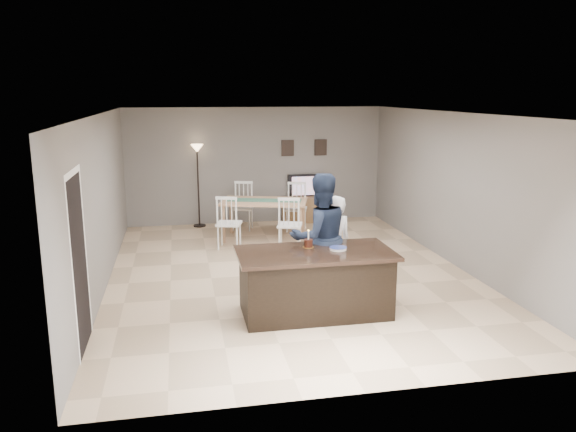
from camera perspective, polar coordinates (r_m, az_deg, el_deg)
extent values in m
plane|color=tan|center=(9.66, 0.16, -5.84)|extent=(8.00, 8.00, 0.00)
plane|color=slate|center=(13.23, -3.26, 5.14)|extent=(6.00, 0.00, 6.00)
plane|color=slate|center=(5.57, 8.30, -5.29)|extent=(6.00, 0.00, 6.00)
plane|color=slate|center=(9.23, -18.43, 1.30)|extent=(0.00, 8.00, 8.00)
plane|color=slate|center=(10.34, 16.72, 2.56)|extent=(0.00, 8.00, 8.00)
plane|color=white|center=(9.18, 0.17, 10.38)|extent=(8.00, 8.00, 0.00)
cube|color=black|center=(7.86, 2.76, -6.94)|extent=(2.00, 1.00, 0.85)
cube|color=black|center=(7.73, 2.79, -3.79)|extent=(2.15, 1.10, 0.05)
cube|color=brown|center=(13.40, 2.03, 0.69)|extent=(1.20, 0.40, 0.60)
imported|color=black|center=(13.36, 1.98, 3.11)|extent=(0.91, 0.12, 0.53)
plane|color=#D74F17|center=(13.28, 2.05, 3.09)|extent=(0.78, 0.00, 0.78)
cube|color=black|center=(13.28, -0.03, 6.92)|extent=(0.30, 0.02, 0.38)
cube|color=black|center=(13.46, 3.34, 6.98)|extent=(0.30, 0.02, 0.38)
plane|color=black|center=(7.08, -20.40, -4.62)|extent=(0.00, 2.10, 2.10)
plane|color=white|center=(6.86, -21.06, 4.13)|extent=(0.00, 1.02, 1.02)
imported|color=silver|center=(8.48, 4.69, -3.06)|extent=(0.62, 0.47, 1.54)
imported|color=#192338|center=(8.27, 3.25, -2.17)|extent=(1.02, 0.85, 1.90)
cylinder|color=gold|center=(7.92, 2.08, -3.17)|extent=(0.16, 0.16, 0.00)
cylinder|color=#33150E|center=(7.91, 2.08, -2.77)|extent=(0.12, 0.12, 0.11)
cylinder|color=white|center=(7.88, 2.09, -1.96)|extent=(0.02, 0.02, 0.12)
sphere|color=#FFBF4C|center=(7.86, 2.09, -1.47)|extent=(0.02, 0.02, 0.02)
cylinder|color=white|center=(7.82, 5.11, -3.40)|extent=(0.23, 0.23, 0.01)
cylinder|color=white|center=(7.81, 5.11, -3.32)|extent=(0.23, 0.23, 0.01)
cylinder|color=white|center=(7.81, 5.11, -3.24)|extent=(0.23, 0.23, 0.01)
cylinder|color=navy|center=(7.81, 5.11, -3.19)|extent=(0.24, 0.24, 0.00)
cube|color=#A27958|center=(11.72, -2.42, 1.48)|extent=(1.97, 1.45, 0.04)
cylinder|color=#A27958|center=(11.55, -6.57, -0.85)|extent=(0.07, 0.07, 0.78)
cylinder|color=#A27958|center=(12.12, 1.57, -0.13)|extent=(0.07, 0.07, 0.78)
cube|color=#3E7058|center=(11.71, -2.42, 1.61)|extent=(1.58, 0.81, 0.01)
cube|color=silver|center=(11.14, -6.02, -0.78)|extent=(0.57, 0.55, 0.04)
cylinder|color=silver|center=(11.07, -7.12, -2.26)|extent=(0.04, 0.04, 0.47)
cylinder|color=silver|center=(11.34, -4.89, -1.87)|extent=(0.04, 0.04, 0.47)
cube|color=silver|center=(10.84, -6.29, 1.81)|extent=(0.41, 0.15, 0.05)
cube|color=silver|center=(10.97, 0.18, -0.92)|extent=(0.57, 0.55, 0.04)
cylinder|color=silver|center=(10.88, -0.88, -2.43)|extent=(0.04, 0.04, 0.47)
cylinder|color=silver|center=(11.19, 1.22, -2.02)|extent=(0.04, 0.04, 0.47)
cube|color=silver|center=(10.66, 0.09, 1.71)|extent=(0.41, 0.15, 0.05)
cube|color=silver|center=(12.62, -4.66, 0.82)|extent=(0.57, 0.55, 0.04)
cylinder|color=silver|center=(12.81, -3.68, -0.17)|extent=(0.04, 0.04, 0.47)
cylinder|color=silver|center=(12.54, -5.62, -0.48)|extent=(0.04, 0.04, 0.47)
cube|color=silver|center=(12.71, -4.55, 3.43)|extent=(0.41, 0.15, 0.05)
cube|color=silver|center=(12.47, 0.82, 0.72)|extent=(0.57, 0.55, 0.04)
cylinder|color=silver|center=(12.68, 1.72, -0.28)|extent=(0.04, 0.04, 0.47)
cylinder|color=silver|center=(12.37, -0.11, -0.60)|extent=(0.04, 0.04, 0.47)
cube|color=silver|center=(12.56, 0.90, 3.36)|extent=(0.41, 0.15, 0.05)
cylinder|color=black|center=(13.14, -8.96, -0.96)|extent=(0.28, 0.28, 0.03)
cylinder|color=black|center=(12.97, -9.09, 2.80)|extent=(0.04, 0.04, 1.74)
cone|color=#FFC88C|center=(12.85, -9.23, 6.80)|extent=(0.28, 0.28, 0.18)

